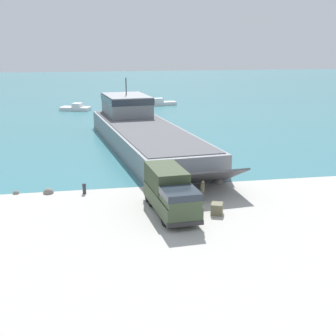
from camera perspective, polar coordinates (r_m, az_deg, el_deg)
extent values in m
plane|color=#B7B5AD|center=(34.92, 1.30, -5.43)|extent=(240.00, 240.00, 0.00)
cube|color=teal|center=(129.70, -7.73, 9.39)|extent=(240.00, 180.00, 0.01)
cube|color=gray|center=(56.30, -2.71, 3.69)|extent=(11.37, 32.62, 2.42)
cube|color=#56565B|center=(56.08, -2.73, 4.95)|extent=(10.59, 31.28, 0.08)
cube|color=gray|center=(66.48, -5.08, 7.66)|extent=(6.53, 9.49, 2.80)
cube|color=#28333D|center=(66.39, -5.10, 8.37)|extent=(6.70, 9.60, 0.84)
cylinder|color=#3F3F42|center=(66.21, -5.14, 9.89)|extent=(0.16, 0.16, 2.40)
cube|color=#56565B|center=(39.18, 3.90, -1.15)|extent=(7.29, 5.60, 2.35)
cube|color=#3D4C33|center=(34.49, 0.33, -3.94)|extent=(3.05, 7.71, 1.19)
cube|color=#3D4C33|center=(31.88, 1.52, -3.51)|extent=(2.52, 2.73, 0.96)
cube|color=#28333D|center=(31.81, 1.52, -3.10)|extent=(2.60, 2.77, 0.48)
cube|color=#344129|center=(35.26, -0.22, -1.16)|extent=(2.74, 4.95, 1.58)
cube|color=#2D2D2D|center=(31.32, 2.13, -6.81)|extent=(2.55, 0.43, 0.32)
cylinder|color=black|center=(32.79, 3.13, -5.69)|extent=(0.50, 1.24, 1.21)
cylinder|color=black|center=(32.25, -0.31, -6.03)|extent=(0.50, 1.24, 1.21)
cylinder|color=black|center=(36.50, 1.11, -3.50)|extent=(0.50, 1.24, 1.21)
cylinder|color=black|center=(36.02, -1.99, -3.76)|extent=(0.50, 1.24, 1.21)
cylinder|color=black|center=(37.51, 0.65, -2.99)|extent=(0.50, 1.24, 1.21)
cylinder|color=black|center=(37.04, -2.38, -3.24)|extent=(0.50, 1.24, 1.21)
cylinder|color=#6B664C|center=(37.03, 4.19, -3.57)|extent=(0.14, 0.14, 0.85)
cylinder|color=#6B664C|center=(37.19, 4.25, -3.48)|extent=(0.14, 0.14, 0.85)
cube|color=#6B664C|center=(36.88, 4.24, -2.40)|extent=(0.41, 0.50, 0.67)
sphere|color=tan|center=(36.75, 4.26, -1.73)|extent=(0.23, 0.23, 0.23)
cube|color=white|center=(90.60, -11.23, 7.12)|extent=(6.12, 4.52, 0.65)
cube|color=silver|center=(90.36, -11.00, 7.55)|extent=(2.22, 2.39, 0.71)
cube|color=white|center=(96.41, -0.93, 7.87)|extent=(6.55, 2.99, 0.70)
cube|color=silver|center=(96.19, -1.20, 8.29)|extent=(2.07, 1.78, 0.76)
cylinder|color=#333338|center=(39.69, -10.17, -2.64)|extent=(0.29, 0.29, 0.65)
sphere|color=#333338|center=(39.57, -10.19, -2.07)|extent=(0.34, 0.34, 0.34)
cube|color=#6B664C|center=(34.61, 5.98, -4.96)|extent=(1.14, 1.23, 0.83)
sphere|color=gray|center=(41.17, -18.03, -2.99)|extent=(0.56, 0.56, 0.56)
sphere|color=gray|center=(40.53, -14.36, -3.00)|extent=(0.89, 0.89, 0.89)
sphere|color=gray|center=(42.47, 6.13, -1.78)|extent=(0.91, 0.91, 0.91)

